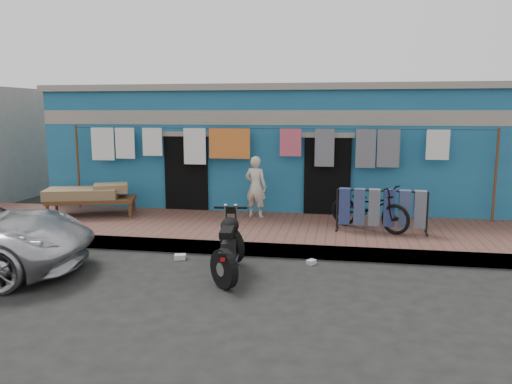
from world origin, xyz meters
name	(u,v)px	position (x,y,z in m)	size (l,w,h in m)	color
ground	(235,283)	(0.00, 0.00, 0.00)	(80.00, 80.00, 0.00)	black
sidewalk	(264,231)	(0.00, 3.00, 0.12)	(28.00, 3.00, 0.25)	brown
curb	(252,249)	(0.00, 1.55, 0.12)	(28.00, 0.10, 0.25)	gray
building	(285,147)	(0.00, 6.99, 1.69)	(12.20, 5.20, 3.36)	#1B5981
clothesline	(253,149)	(-0.45, 4.25, 1.82)	(10.06, 0.06, 2.10)	brown
seated_person	(256,187)	(-0.33, 3.86, 0.97)	(0.52, 0.34, 1.43)	beige
bicycle	(370,202)	(2.23, 3.02, 0.84)	(0.64, 1.81, 1.17)	black
motorcycle	(228,244)	(-0.19, 0.39, 0.54)	(0.78, 1.72, 1.07)	black
charpoy	(92,201)	(-4.20, 3.38, 0.60)	(2.28, 1.54, 0.70)	brown
jeans_rack	(381,210)	(2.46, 2.88, 0.70)	(1.91, 0.48, 0.91)	black
litter_a	(180,257)	(-1.27, 1.08, 0.05)	(0.21, 0.16, 0.09)	silver
litter_b	(311,262)	(1.14, 1.20, 0.04)	(0.16, 0.12, 0.08)	silver
litter_c	(228,258)	(-0.39, 1.20, 0.04)	(0.20, 0.16, 0.08)	silver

